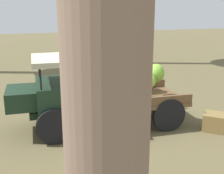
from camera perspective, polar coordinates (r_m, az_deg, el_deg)
ground_plane at (r=7.97m, az=-2.99°, el=-6.87°), size 60.00×60.00×0.00m
truck at (r=7.48m, az=-3.43°, el=-0.64°), size 4.53×1.94×1.86m
farmer at (r=9.34m, az=5.88°, el=2.39°), size 0.55×0.51×1.65m
wooden_crate at (r=7.83m, az=19.37°, el=-6.46°), size 0.74×0.74×0.44m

